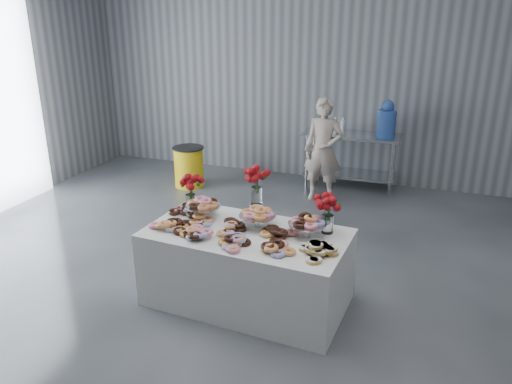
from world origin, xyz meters
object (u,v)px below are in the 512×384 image
Objects in this scene: water_jug at (386,120)px; trash_barrel at (189,167)px; display_table at (247,267)px; prep_table at (351,151)px; person at (323,150)px.

water_jug reaches higher than trash_barrel.
prep_table reaches higher than display_table.
water_jug is at bearing 76.24° from display_table.
person reaches higher than display_table.
display_table is 3.82m from water_jug.
trash_barrel is at bearing -178.66° from person.
prep_table is 2.30× the size of trash_barrel.
person is at bearing -142.27° from water_jug.
prep_table is (0.39, 3.64, 0.24)m from display_table.
person is 2.36× the size of trash_barrel.
prep_table is 0.73m from water_jug.
display_table is 3.67m from prep_table.
display_table is 2.91× the size of trash_barrel.
trash_barrel is (-2.08, 2.88, -0.05)m from display_table.
water_jug is (0.50, -0.00, 0.53)m from prep_table.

